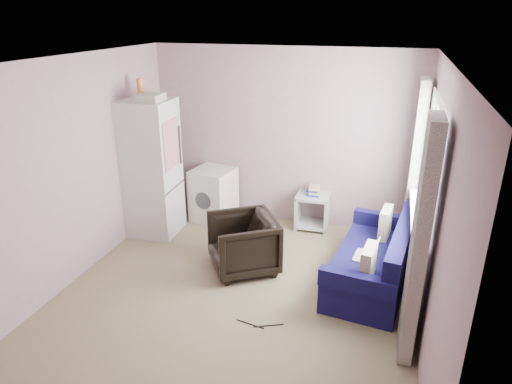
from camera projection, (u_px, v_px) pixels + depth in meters
room at (236, 189)px, 4.59m from camera, size 3.84×4.24×2.54m
armchair at (243, 241)px, 5.41m from camera, size 0.98×0.99×0.76m
fridge at (152, 168)px, 6.17m from camera, size 0.68×0.67×2.12m
washing_machine at (213, 194)px, 6.74m from camera, size 0.64×0.64×0.78m
side_table at (313, 208)px, 6.53m from camera, size 0.47×0.47×0.63m
sofa at (376, 262)px, 5.16m from camera, size 0.97×1.78×0.76m
window_dressing at (417, 197)px, 4.78m from camera, size 0.17×2.62×2.18m
floor_cables at (259, 325)px, 4.55m from camera, size 0.47×0.14×0.01m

